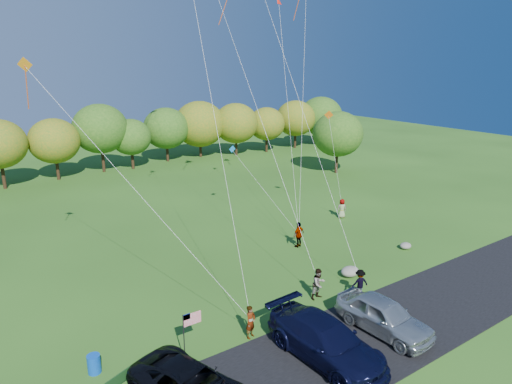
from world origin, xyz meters
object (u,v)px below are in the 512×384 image
(minivan_silver, at_px, (384,315))
(flyer_e, at_px, (342,208))
(flyer_a, at_px, (251,322))
(flyer_b, at_px, (319,284))
(flyer_c, at_px, (360,283))
(trash_barrel, at_px, (94,364))
(flyer_d, at_px, (299,235))
(park_bench, at_px, (121,380))
(minivan_navy, at_px, (326,341))

(minivan_silver, relative_size, flyer_e, 3.05)
(minivan_silver, distance_m, flyer_a, 6.67)
(flyer_b, relative_size, flyer_c, 1.14)
(trash_barrel, bearing_deg, flyer_d, 19.51)
(minivan_silver, distance_m, trash_barrel, 13.85)
(flyer_c, relative_size, park_bench, 1.05)
(flyer_b, xyz_separation_m, flyer_c, (2.21, -1.10, -0.11))
(park_bench, bearing_deg, flyer_c, -22.20)
(flyer_d, height_order, flyer_e, flyer_d)
(flyer_a, relative_size, trash_barrel, 1.99)
(flyer_a, bearing_deg, flyer_d, 16.83)
(park_bench, bearing_deg, minivan_navy, -43.43)
(flyer_a, relative_size, park_bench, 1.11)
(flyer_d, xyz_separation_m, park_bench, (-15.78, -7.57, -0.49))
(minivan_silver, height_order, trash_barrel, minivan_silver)
(minivan_navy, bearing_deg, trash_barrel, 147.60)
(minivan_navy, relative_size, park_bench, 4.07)
(flyer_a, distance_m, flyer_b, 5.45)
(flyer_b, distance_m, park_bench, 11.95)
(flyer_c, distance_m, flyer_d, 7.77)
(minivan_navy, xyz_separation_m, flyer_d, (7.39, 10.84, -0.01))
(flyer_e, xyz_separation_m, trash_barrel, (-23.60, -8.67, -0.41))
(flyer_b, height_order, flyer_d, flyer_d)
(flyer_a, bearing_deg, minivan_navy, -83.19)
(flyer_a, distance_m, trash_barrel, 7.34)
(minivan_navy, distance_m, minivan_silver, 3.89)
(flyer_b, bearing_deg, flyer_c, -30.25)
(minivan_navy, relative_size, flyer_d, 3.27)
(flyer_d, bearing_deg, flyer_a, 26.49)
(flyer_b, height_order, park_bench, flyer_b)
(flyer_e, bearing_deg, trash_barrel, 37.86)
(flyer_a, xyz_separation_m, flyer_c, (7.56, -0.10, -0.05))
(minivan_silver, relative_size, flyer_d, 2.68)
(flyer_a, height_order, flyer_c, flyer_a)
(flyer_c, relative_size, trash_barrel, 1.88)
(flyer_c, bearing_deg, flyer_a, 18.73)
(minivan_silver, relative_size, park_bench, 3.34)
(park_bench, height_order, trash_barrel, park_bench)
(minivan_silver, xyz_separation_m, trash_barrel, (-12.88, 5.06, -0.51))
(park_bench, bearing_deg, flyer_a, -21.34)
(flyer_d, bearing_deg, minivan_navy, 43.24)
(flyer_c, xyz_separation_m, trash_barrel, (-14.69, 1.77, -0.38))
(flyer_b, distance_m, flyer_c, 2.47)
(flyer_c, height_order, flyer_e, flyer_e)
(flyer_a, xyz_separation_m, flyer_b, (5.35, 0.99, 0.06))
(flyer_d, xyz_separation_m, trash_barrel, (-16.38, -5.80, -0.53))
(minivan_navy, xyz_separation_m, flyer_c, (5.70, 3.26, -0.16))
(flyer_d, xyz_separation_m, flyer_e, (7.21, 2.87, -0.12))
(flyer_a, relative_size, flyer_b, 0.93)
(minivan_navy, bearing_deg, flyer_c, 26.57)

